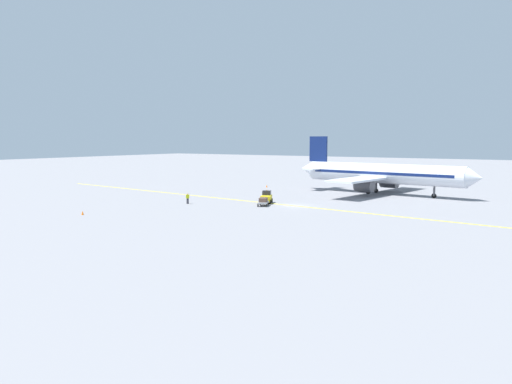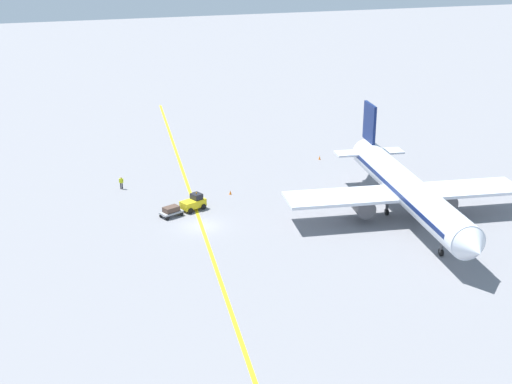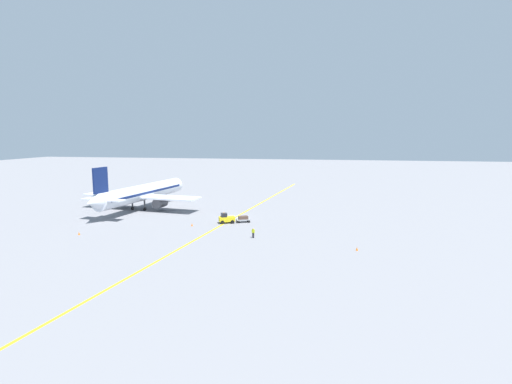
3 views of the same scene
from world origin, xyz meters
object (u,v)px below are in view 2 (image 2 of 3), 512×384
at_px(airplane_at_gate, 407,189).
at_px(baggage_cart_trailing, 171,210).
at_px(baggage_tug_white, 194,203).
at_px(ground_crew_worker, 121,182).
at_px(traffic_cone_near_nose, 230,192).
at_px(traffic_cone_mid_apron, 320,158).

bearing_deg(airplane_at_gate, baggage_cart_trailing, -20.11).
relative_size(baggage_tug_white, ground_crew_worker, 1.99).
distance_m(traffic_cone_near_nose, traffic_cone_mid_apron, 19.28).
distance_m(baggage_cart_trailing, ground_crew_worker, 12.05).
bearing_deg(ground_crew_worker, traffic_cone_near_nose, 153.61).
bearing_deg(airplane_at_gate, traffic_cone_mid_apron, -89.08).
height_order(baggage_tug_white, traffic_cone_mid_apron, baggage_tug_white).
bearing_deg(baggage_tug_white, traffic_cone_mid_apron, -148.76).
bearing_deg(ground_crew_worker, baggage_tug_white, 125.81).
height_order(airplane_at_gate, traffic_cone_mid_apron, airplane_at_gate).
height_order(baggage_cart_trailing, ground_crew_worker, ground_crew_worker).
xyz_separation_m(airplane_at_gate, baggage_cart_trailing, (25.63, -9.39, -2.95)).
relative_size(airplane_at_gate, baggage_tug_white, 10.61).
relative_size(ground_crew_worker, traffic_cone_mid_apron, 3.05).
height_order(ground_crew_worker, traffic_cone_near_nose, ground_crew_worker).
height_order(airplane_at_gate, baggage_cart_trailing, airplane_at_gate).
bearing_deg(baggage_tug_white, traffic_cone_near_nose, -147.43).
bearing_deg(ground_crew_worker, traffic_cone_mid_apron, -173.24).
relative_size(traffic_cone_near_nose, traffic_cone_mid_apron, 1.00).
bearing_deg(airplane_at_gate, traffic_cone_near_nose, -40.16).
xyz_separation_m(baggage_tug_white, traffic_cone_mid_apron, (-22.22, -13.48, -0.63)).
xyz_separation_m(ground_crew_worker, traffic_cone_mid_apron, (-29.43, -3.49, -0.63)).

